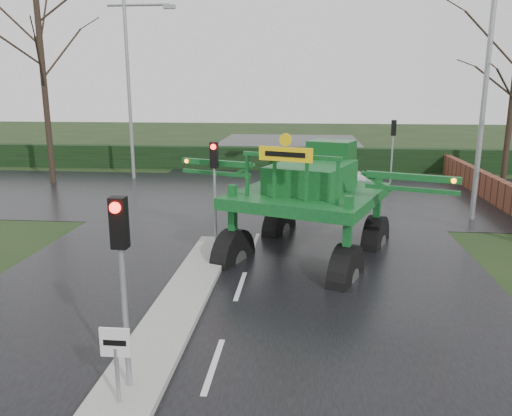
# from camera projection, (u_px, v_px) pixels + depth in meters

# --- Properties ---
(ground) EXTENTS (140.00, 140.00, 0.00)m
(ground) POSITION_uv_depth(u_px,v_px,m) (214.00, 366.00, 9.59)
(ground) COLOR black
(ground) RESTS_ON ground
(road_main) EXTENTS (14.00, 80.00, 0.02)m
(road_main) POSITION_uv_depth(u_px,v_px,m) (260.00, 227.00, 19.27)
(road_main) COLOR black
(road_main) RESTS_ON ground
(road_cross) EXTENTS (80.00, 12.00, 0.02)m
(road_cross) POSITION_uv_depth(u_px,v_px,m) (271.00, 195.00, 25.08)
(road_cross) COLOR black
(road_cross) RESTS_ON ground
(median_island) EXTENTS (1.20, 10.00, 0.16)m
(median_island) POSITION_uv_depth(u_px,v_px,m) (184.00, 297.00, 12.60)
(median_island) COLOR gray
(median_island) RESTS_ON ground
(hedge_row) EXTENTS (44.00, 0.90, 1.50)m
(hedge_row) POSITION_uv_depth(u_px,v_px,m) (280.00, 159.00, 32.65)
(hedge_row) COLOR black
(hedge_row) RESTS_ON ground
(brick_wall) EXTENTS (0.40, 20.00, 1.20)m
(brick_wall) POSITION_uv_depth(u_px,v_px,m) (489.00, 187.00, 23.93)
(brick_wall) COLOR #592D1E
(brick_wall) RESTS_ON ground
(keep_left_sign) EXTENTS (0.50, 0.07, 1.35)m
(keep_left_sign) POSITION_uv_depth(u_px,v_px,m) (116.00, 353.00, 8.02)
(keep_left_sign) COLOR gray
(keep_left_sign) RESTS_ON ground
(traffic_signal_near) EXTENTS (0.26, 0.33, 3.52)m
(traffic_signal_near) POSITION_uv_depth(u_px,v_px,m) (121.00, 253.00, 8.14)
(traffic_signal_near) COLOR gray
(traffic_signal_near) RESTS_ON ground
(traffic_signal_mid) EXTENTS (0.26, 0.33, 3.52)m
(traffic_signal_mid) POSITION_uv_depth(u_px,v_px,m) (214.00, 171.00, 16.37)
(traffic_signal_mid) COLOR gray
(traffic_signal_mid) RESTS_ON ground
(traffic_signal_far) EXTENTS (0.26, 0.33, 3.52)m
(traffic_signal_far) POSITION_uv_depth(u_px,v_px,m) (393.00, 137.00, 27.73)
(traffic_signal_far) COLOR gray
(traffic_signal_far) RESTS_ON ground
(street_light_right) EXTENTS (3.85, 0.30, 10.00)m
(street_light_right) POSITION_uv_depth(u_px,v_px,m) (479.00, 68.00, 19.02)
(street_light_right) COLOR gray
(street_light_right) RESTS_ON ground
(street_light_left_far) EXTENTS (3.85, 0.30, 10.00)m
(street_light_left_far) POSITION_uv_depth(u_px,v_px,m) (133.00, 75.00, 28.34)
(street_light_left_far) COLOR gray
(street_light_left_far) RESTS_ON ground
(tree_left_far) EXTENTS (7.70, 7.70, 13.26)m
(tree_left_far) POSITION_uv_depth(u_px,v_px,m) (41.00, 51.00, 26.55)
(tree_left_far) COLOR black
(tree_left_far) RESTS_ON ground
(crop_sprayer) EXTENTS (8.48, 6.68, 5.02)m
(crop_sprayer) POSITION_uv_depth(u_px,v_px,m) (236.00, 184.00, 15.17)
(crop_sprayer) COLOR black
(crop_sprayer) RESTS_ON ground
(white_sedan) EXTENTS (5.19, 2.50, 1.64)m
(white_sedan) POSITION_uv_depth(u_px,v_px,m) (323.00, 195.00, 25.06)
(white_sedan) COLOR silver
(white_sedan) RESTS_ON ground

